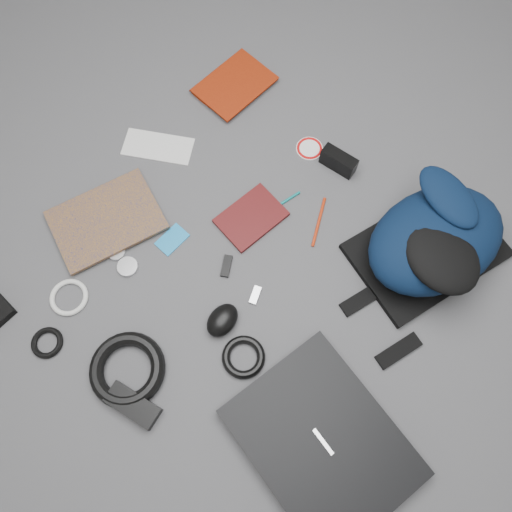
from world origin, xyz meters
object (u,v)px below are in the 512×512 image
Objects in this scene: textbook_red at (216,70)px; comic_book at (92,191)px; backpack at (436,240)px; dvd_case at (251,218)px; compact_camera at (339,161)px; power_brick at (133,405)px; mouse at (222,320)px; laptop at (322,442)px.

textbook_red is 0.78× the size of comic_book.
backpack is 0.49m from dvd_case.
compact_camera reaches higher than dvd_case.
power_brick is (0.43, -0.92, 0.00)m from textbook_red.
backpack is 0.94m from comic_book.
backpack reaches higher than mouse.
comic_book is at bearing -84.11° from textbook_red.
laptop is at bearing 20.42° from power_brick.
compact_camera is (-0.33, 0.09, -0.06)m from backpack.
backpack is at bearing -1.43° from textbook_red.
power_brick is at bearing -70.31° from dvd_case.
power_brick is at bearing -93.24° from backpack.
laptop is at bearing -24.75° from dvd_case.
laptop is 0.90m from comic_book.
compact_camera reaches higher than textbook_red.
backpack is 1.45× the size of comic_book.
comic_book is 1.63× the size of dvd_case.
mouse is (-0.36, 0.10, 0.00)m from laptop.
comic_book is 0.45m from dvd_case.
compact_camera is at bearing 82.23° from power_brick.
power_brick is at bearing -55.20° from textbook_red.
laptop is 0.75m from compact_camera.
mouse is (-0.33, -0.47, -0.06)m from backpack.
mouse is at bearing -42.66° from textbook_red.
power_brick is (-0.42, -0.19, -0.00)m from laptop.
comic_book is (-0.88, 0.19, -0.01)m from laptop.
textbook_red is 1.27× the size of dvd_case.
laptop reaches higher than textbook_red.
textbook_red is at bearing 172.36° from compact_camera.
comic_book is at bearing -141.06° from dvd_case.
mouse reaches higher than dvd_case.
mouse is at bearing -101.51° from backpack.
textbook_red is 0.49m from compact_camera.
mouse is at bearing -177.19° from laptop.
textbook_red is at bearing 111.18° from power_brick.
power_brick is (-0.05, -0.29, -0.01)m from mouse.
dvd_case is at bearing 159.17° from laptop.
laptop is (0.03, -0.57, -0.07)m from backpack.
comic_book is (-0.86, -0.38, -0.08)m from backpack.
power_brick reaches higher than dvd_case.
textbook_red is 1.02m from power_brick.
mouse reaches higher than power_brick.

